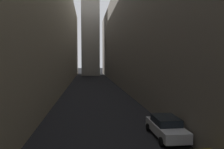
{
  "coord_description": "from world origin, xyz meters",
  "views": [
    {
      "loc": [
        -1.27,
        7.1,
        5.58
      ],
      "look_at": [
        0.0,
        18.19,
        4.88
      ],
      "focal_mm": 34.54,
      "sensor_mm": 36.0,
      "label": 1
    }
  ],
  "objects": [
    {
      "name": "ground_plane",
      "position": [
        0.0,
        48.0,
        0.0
      ],
      "size": [
        264.0,
        264.0,
        0.0
      ],
      "primitive_type": "plane",
      "color": "black"
    },
    {
      "name": "parked_car_right_far",
      "position": [
        4.4,
        21.94,
        0.79
      ],
      "size": [
        2.0,
        4.55,
        1.51
      ],
      "rotation": [
        0.0,
        0.0,
        1.57
      ],
      "color": "#B7B7BC",
      "rests_on": "ground"
    },
    {
      "name": "building_block_right",
      "position": [
        11.72,
        50.0,
        11.58
      ],
      "size": [
        12.43,
        108.0,
        23.17
      ],
      "primitive_type": "cube",
      "color": "#60594F",
      "rests_on": "ground"
    },
    {
      "name": "building_block_left",
      "position": [
        -11.93,
        50.0,
        12.24
      ],
      "size": [
        12.85,
        108.0,
        24.49
      ],
      "primitive_type": "cube",
      "color": "gray",
      "rests_on": "ground"
    }
  ]
}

